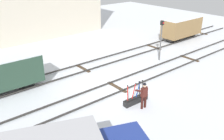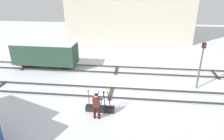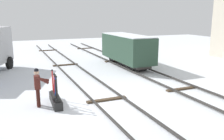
% 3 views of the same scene
% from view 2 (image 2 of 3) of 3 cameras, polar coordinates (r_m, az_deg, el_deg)
% --- Properties ---
extents(ground_plane, '(60.00, 60.00, 0.00)m').
position_cam_2_polar(ground_plane, '(14.76, -0.33, -6.76)').
color(ground_plane, silver).
extents(track_main_line, '(44.00, 1.94, 0.18)m').
position_cam_2_polar(track_main_line, '(14.70, -0.33, -6.39)').
color(track_main_line, '#2D2B28').
rests_on(track_main_line, ground_plane).
extents(track_siding_near, '(44.00, 1.94, 0.18)m').
position_cam_2_polar(track_siding_near, '(18.60, 1.23, 0.13)').
color(track_siding_near, '#2D2B28').
rests_on(track_siding_near, ground_plane).
extents(switch_lever_frame, '(1.81, 0.43, 1.45)m').
position_cam_2_polar(switch_lever_frame, '(12.75, -3.43, -10.68)').
color(switch_lever_frame, black).
rests_on(switch_lever_frame, ground_plane).
extents(rail_worker, '(0.55, 0.66, 1.70)m').
position_cam_2_polar(rail_worker, '(11.81, -4.42, -9.69)').
color(rail_worker, '#351511').
rests_on(rail_worker, ground_plane).
extents(signal_post, '(0.24, 0.32, 3.59)m').
position_cam_2_polar(signal_post, '(15.99, 24.02, 2.31)').
color(signal_post, '#4C4C4C').
rests_on(signal_post, ground_plane).
extents(apartment_building, '(17.46, 5.35, 10.06)m').
position_cam_2_polar(apartment_building, '(29.38, 4.93, 18.35)').
color(apartment_building, beige).
rests_on(apartment_building, ground_plane).
extents(freight_car_back_track, '(5.89, 1.99, 2.43)m').
position_cam_2_polar(freight_car_back_track, '(19.86, -18.41, 4.37)').
color(freight_car_back_track, '#2D2B28').
rests_on(freight_car_back_track, ground_plane).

